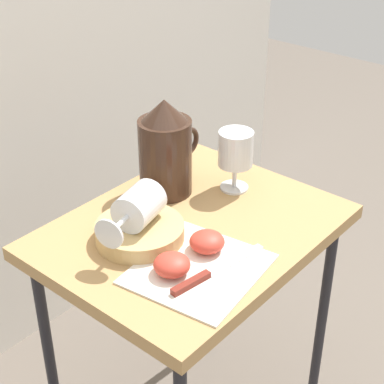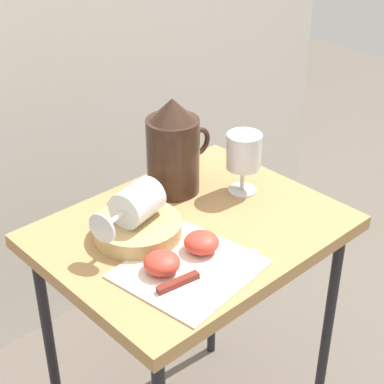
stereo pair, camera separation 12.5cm
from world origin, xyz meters
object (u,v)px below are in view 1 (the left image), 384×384
apple_half_right (207,242)px  knife (206,275)px  wine_glass_upright (236,152)px  apple_half_left (172,265)px  wine_glass_tipped_near (138,207)px  table (192,251)px  pitcher (166,155)px  basket_tray (140,232)px

apple_half_right → knife: apple_half_right is taller
wine_glass_upright → apple_half_left: wine_glass_upright is taller
wine_glass_tipped_near → knife: wine_glass_tipped_near is taller
knife → table: bearing=48.3°
apple_half_right → wine_glass_upright: bearing=24.9°
wine_glass_tipped_near → knife: (-0.02, -0.18, -0.06)m
apple_half_right → table: bearing=58.1°
pitcher → wine_glass_tipped_near: (-0.17, -0.08, -0.02)m
wine_glass_upright → knife: 0.34m
table → wine_glass_upright: bearing=8.2°
basket_tray → apple_half_right: (0.05, -0.13, 0.01)m
basket_tray → apple_half_left: (-0.04, -0.12, 0.01)m
table → basket_tray: 0.14m
pitcher → apple_half_left: (-0.22, -0.21, -0.07)m
wine_glass_tipped_near → apple_half_left: bearing=-109.5°
table → basket_tray: basket_tray is taller
wine_glass_upright → knife: bearing=-151.9°
table → apple_half_left: (-0.15, -0.08, 0.09)m
table → wine_glass_tipped_near: (-0.10, 0.05, 0.14)m
table → pitcher: 0.22m
basket_tray → apple_half_right: apple_half_right is taller
apple_half_left → apple_half_right: 0.10m
table → wine_glass_tipped_near: size_ratio=3.99×
wine_glass_upright → basket_tray: bearing=175.7°
wine_glass_upright → wine_glass_tipped_near: (-0.28, 0.03, -0.02)m
knife → pitcher: bearing=54.8°
apple_half_right → knife: 0.09m
basket_tray → knife: (-0.01, -0.18, -0.01)m
wine_glass_upright → apple_half_left: (-0.32, -0.10, -0.07)m
pitcher → apple_half_right: (-0.12, -0.21, -0.07)m
knife → wine_glass_tipped_near: bearing=85.0°
wine_glass_tipped_near → wine_glass_upright: bearing=-5.2°
basket_tray → apple_half_left: apple_half_left is taller
pitcher → apple_half_right: pitcher is taller
knife → wine_glass_upright: bearing=28.1°
pitcher → wine_glass_tipped_near: bearing=-154.0°
apple_half_right → pitcher: bearing=60.8°
pitcher → apple_half_left: bearing=-135.8°
wine_glass_upright → knife: size_ratio=0.63×
basket_tray → apple_half_left: size_ratio=2.60×
table → wine_glass_tipped_near: bearing=153.4°
wine_glass_tipped_near → table: bearing=-26.6°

